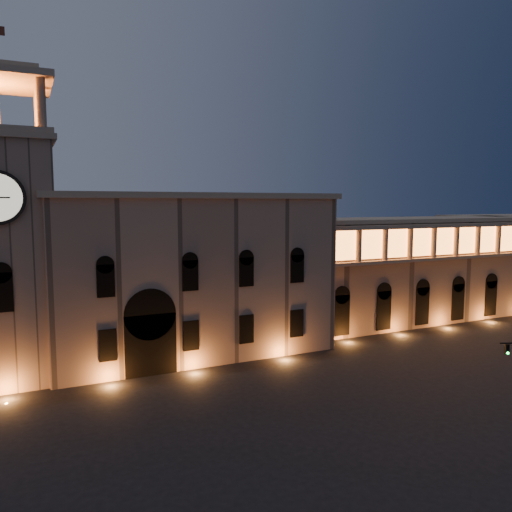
{
  "coord_description": "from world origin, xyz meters",
  "views": [
    {
      "loc": [
        -18.61,
        -30.44,
        16.52
      ],
      "look_at": [
        3.13,
        16.0,
        11.1
      ],
      "focal_mm": 35.0,
      "sensor_mm": 36.0,
      "label": 1
    }
  ],
  "objects": [
    {
      "name": "colonnade_wing",
      "position": [
        32.0,
        23.92,
        7.33
      ],
      "size": [
        40.6,
        11.5,
        14.5
      ],
      "color": "#876A56",
      "rests_on": "ground"
    },
    {
      "name": "secondary_building",
      "position": [
        58.0,
        30.0,
        7.0
      ],
      "size": [
        20.0,
        12.0,
        14.0
      ],
      "primitive_type": "cube",
      "color": "#876A56",
      "rests_on": "ground"
    },
    {
      "name": "clock_tower",
      "position": [
        -20.5,
        20.98,
        12.5
      ],
      "size": [
        9.8,
        9.8,
        32.4
      ],
      "color": "#8D6F5C",
      "rests_on": "ground"
    },
    {
      "name": "government_building",
      "position": [
        -2.08,
        21.93,
        8.77
      ],
      "size": [
        30.8,
        12.8,
        17.6
      ],
      "color": "#8D6F5C",
      "rests_on": "ground"
    },
    {
      "name": "ground",
      "position": [
        0.0,
        0.0,
        0.0
      ],
      "size": [
        160.0,
        160.0,
        0.0
      ],
      "primitive_type": "plane",
      "color": "black",
      "rests_on": "ground"
    }
  ]
}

